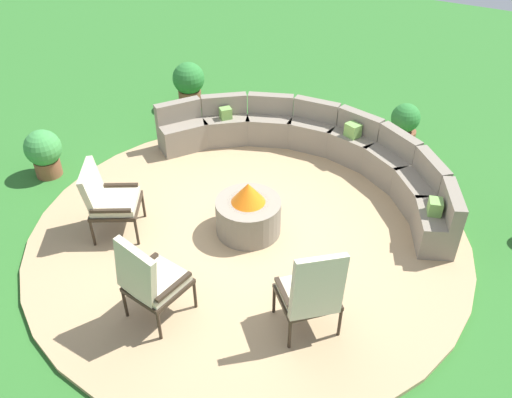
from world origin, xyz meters
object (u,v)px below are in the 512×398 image
Objects in this scene: fire_pit at (248,213)px; lounge_chair_front_right at (150,280)px; lounge_chair_back_left at (312,292)px; lounge_chair_front_left at (108,198)px; potted_plant_0 at (189,83)px; potted_plant_4 at (404,125)px; potted_plant_3 at (44,151)px; curved_stone_bench at (318,150)px.

lounge_chair_front_right reaches higher than fire_pit.
lounge_chair_front_right reaches higher than lounge_chair_back_left.
potted_plant_0 is at bearing 168.94° from lounge_chair_front_left.
lounge_chair_front_right is 1.50× the size of potted_plant_4.
fire_pit is 3.40m from potted_plant_4.
lounge_chair_front_right is at bearing -94.35° from fire_pit.
potted_plant_0 is (-4.28, 3.81, -0.15)m from lounge_chair_back_left.
lounge_chair_front_left is at bearing 154.27° from lounge_chair_front_right.
potted_plant_3 is at bearing -138.60° from lounge_chair_front_left.
lounge_chair_front_right is at bearing 26.17° from lounge_chair_front_left.
fire_pit is 3.43m from potted_plant_3.
potted_plant_3 is at bearing -141.75° from potted_plant_4.
curved_stone_bench is 4.84× the size of lounge_chair_front_left.
curved_stone_bench reaches higher than potted_plant_3.
curved_stone_bench is at bearing 66.37° from lounge_chair_back_left.
lounge_chair_front_right is (1.42, -0.91, 0.04)m from lounge_chair_front_left.
potted_plant_0 reaches higher than potted_plant_4.
curved_stone_bench is 3.68m from lounge_chair_front_right.
potted_plant_0 is (-3.01, 0.84, 0.12)m from curved_stone_bench.
lounge_chair_back_left is at bearing 30.68° from lounge_chair_front_right.
potted_plant_0 is (-2.87, 2.69, 0.13)m from fire_pit.
lounge_chair_front_left is at bearing -150.16° from fire_pit.
potted_plant_4 is at bearing 55.74° from curved_stone_bench.
fire_pit is 1.81m from lounge_chair_front_left.
lounge_chair_front_right reaches higher than potted_plant_4.
lounge_chair_front_right is 1.02× the size of lounge_chair_back_left.
fire_pit is at bearing -108.41° from potted_plant_4.
lounge_chair_front_left is at bearing -122.55° from potted_plant_4.
fire_pit is 1.13× the size of potted_plant_3.
lounge_chair_front_right is 1.35× the size of potted_plant_0.
lounge_chair_back_left is 4.89m from potted_plant_3.
lounge_chair_back_left reaches higher than lounge_chair_front_left.
lounge_chair_front_left reaches higher than fire_pit.
lounge_chair_back_left reaches higher than potted_plant_3.
potted_plant_4 is (4.48, 3.53, -0.01)m from potted_plant_3.
lounge_chair_back_left reaches higher than fire_pit.
curved_stone_bench reaches higher than potted_plant_4.
fire_pit is at bearing 94.84° from lounge_chair_back_left.
potted_plant_0 reaches higher than curved_stone_bench.
fire_pit is 1.86m from curved_stone_bench.
lounge_chair_front_left is 3.82m from potted_plant_0.
fire_pit reaches higher than potted_plant_3.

